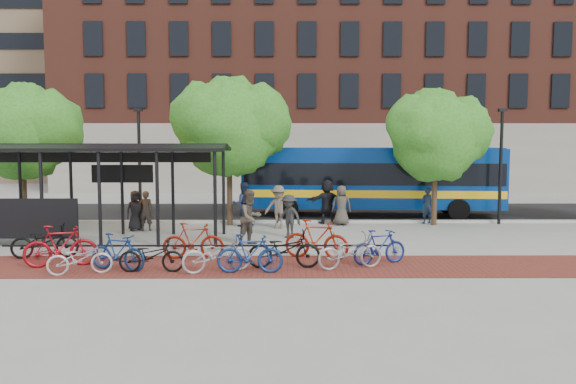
{
  "coord_description": "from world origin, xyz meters",
  "views": [
    {
      "loc": [
        -0.58,
        -21.2,
        3.61
      ],
      "look_at": [
        -0.45,
        1.76,
        1.6
      ],
      "focal_mm": 35.0,
      "sensor_mm": 36.0,
      "label": 1
    }
  ],
  "objects_px": {
    "bike_3": "(118,252)",
    "pedestrian_4": "(342,206)",
    "bus_shelter": "(80,160)",
    "bike_10": "(350,251)",
    "bike_6": "(217,254)",
    "pedestrian_9": "(289,216)",
    "pedestrian_3": "(278,207)",
    "bike_2": "(80,258)",
    "pedestrian_1": "(146,211)",
    "pedestrian_7": "(427,205)",
    "bike_8": "(284,249)",
    "pedestrian_2": "(243,204)",
    "bike_4": "(151,256)",
    "bike_0": "(45,241)",
    "bike_7": "(250,254)",
    "bike_9": "(316,239)",
    "bike_5": "(193,241)",
    "pedestrian_0": "(136,211)",
    "pedestrian_5": "(327,202)",
    "pedestrian_6": "(341,205)",
    "tree_b": "(231,123)",
    "lamp_post_left": "(140,163)",
    "tree_c": "(437,133)",
    "bike_1": "(60,246)",
    "lamp_post_right": "(501,163)",
    "bike_11": "(380,247)",
    "pedestrian_8": "(250,217)",
    "tree_a": "(24,128)"
  },
  "relations": [
    {
      "from": "pedestrian_1",
      "to": "pedestrian_2",
      "type": "xyz_separation_m",
      "value": [
        3.93,
        1.19,
        0.13
      ]
    },
    {
      "from": "bike_7",
      "to": "bike_10",
      "type": "xyz_separation_m",
      "value": [
        2.83,
        0.52,
        -0.03
      ]
    },
    {
      "from": "bus_shelter",
      "to": "bike_6",
      "type": "relative_size",
      "value": 5.34
    },
    {
      "from": "bus_shelter",
      "to": "bike_10",
      "type": "bearing_deg",
      "value": -27.38
    },
    {
      "from": "pedestrian_7",
      "to": "bike_2",
      "type": "bearing_deg",
      "value": 16.54
    },
    {
      "from": "bike_9",
      "to": "pedestrian_6",
      "type": "distance_m",
      "value": 7.35
    },
    {
      "from": "bike_0",
      "to": "bike_7",
      "type": "height_order",
      "value": "bike_7"
    },
    {
      "from": "bike_8",
      "to": "pedestrian_8",
      "type": "relative_size",
      "value": 1.07
    },
    {
      "from": "pedestrian_1",
      "to": "pedestrian_7",
      "type": "relative_size",
      "value": 1.01
    },
    {
      "from": "bike_1",
      "to": "bike_4",
      "type": "height_order",
      "value": "bike_1"
    },
    {
      "from": "bike_2",
      "to": "pedestrian_8",
      "type": "bearing_deg",
      "value": -61.08
    },
    {
      "from": "lamp_post_right",
      "to": "bike_7",
      "type": "bearing_deg",
      "value": -138.06
    },
    {
      "from": "pedestrian_9",
      "to": "lamp_post_right",
      "type": "bearing_deg",
      "value": 57.27
    },
    {
      "from": "bike_6",
      "to": "pedestrian_4",
      "type": "distance_m",
      "value": 10.4
    },
    {
      "from": "lamp_post_right",
      "to": "bike_9",
      "type": "height_order",
      "value": "lamp_post_right"
    },
    {
      "from": "bike_8",
      "to": "bike_5",
      "type": "bearing_deg",
      "value": 62.68
    },
    {
      "from": "pedestrian_3",
      "to": "pedestrian_5",
      "type": "xyz_separation_m",
      "value": [
        2.16,
        1.44,
        0.07
      ]
    },
    {
      "from": "bike_6",
      "to": "pedestrian_5",
      "type": "relative_size",
      "value": 1.01
    },
    {
      "from": "bike_8",
      "to": "pedestrian_4",
      "type": "distance_m",
      "value": 9.26
    },
    {
      "from": "pedestrian_0",
      "to": "bike_3",
      "type": "bearing_deg",
      "value": -114.39
    },
    {
      "from": "bike_5",
      "to": "pedestrian_0",
      "type": "height_order",
      "value": "pedestrian_0"
    },
    {
      "from": "bike_3",
      "to": "pedestrian_4",
      "type": "height_order",
      "value": "pedestrian_4"
    },
    {
      "from": "tree_c",
      "to": "pedestrian_3",
      "type": "xyz_separation_m",
      "value": [
        -6.94,
        -0.99,
        -3.14
      ]
    },
    {
      "from": "tree_c",
      "to": "pedestrian_3",
      "type": "bearing_deg",
      "value": -171.86
    },
    {
      "from": "bike_2",
      "to": "lamp_post_left",
      "type": "bearing_deg",
      "value": -12.0
    },
    {
      "from": "pedestrian_7",
      "to": "tree_c",
      "type": "bearing_deg",
      "value": 100.11
    },
    {
      "from": "bike_2",
      "to": "pedestrian_6",
      "type": "distance_m",
      "value": 12.34
    },
    {
      "from": "pedestrian_4",
      "to": "pedestrian_7",
      "type": "xyz_separation_m",
      "value": [
        3.84,
        0.14,
        0.01
      ]
    },
    {
      "from": "pedestrian_3",
      "to": "pedestrian_7",
      "type": "xyz_separation_m",
      "value": [
        6.65,
        1.44,
        -0.1
      ]
    },
    {
      "from": "bike_0",
      "to": "bike_5",
      "type": "relative_size",
      "value": 1.06
    },
    {
      "from": "pedestrian_9",
      "to": "pedestrian_7",
      "type": "bearing_deg",
      "value": 67.81
    },
    {
      "from": "bike_2",
      "to": "bike_10",
      "type": "relative_size",
      "value": 0.87
    },
    {
      "from": "tree_c",
      "to": "bike_11",
      "type": "distance_m",
      "value": 9.61
    },
    {
      "from": "bike_3",
      "to": "pedestrian_5",
      "type": "xyz_separation_m",
      "value": [
        6.63,
        9.32,
        0.46
      ]
    },
    {
      "from": "tree_b",
      "to": "lamp_post_left",
      "type": "height_order",
      "value": "tree_b"
    },
    {
      "from": "lamp_post_right",
      "to": "bike_10",
      "type": "bearing_deg",
      "value": -130.74
    },
    {
      "from": "bike_2",
      "to": "pedestrian_8",
      "type": "relative_size",
      "value": 0.88
    },
    {
      "from": "pedestrian_3",
      "to": "bike_9",
      "type": "bearing_deg",
      "value": -69.24
    },
    {
      "from": "bike_0",
      "to": "pedestrian_5",
      "type": "distance_m",
      "value": 12.12
    },
    {
      "from": "bike_5",
      "to": "bike_6",
      "type": "height_order",
      "value": "bike_5"
    },
    {
      "from": "bus_shelter",
      "to": "pedestrian_2",
      "type": "xyz_separation_m",
      "value": [
        5.75,
        3.42,
        -2.04
      ]
    },
    {
      "from": "pedestrian_4",
      "to": "bike_5",
      "type": "bearing_deg",
      "value": -91.39
    },
    {
      "from": "pedestrian_4",
      "to": "tree_a",
      "type": "bearing_deg",
      "value": -144.61
    },
    {
      "from": "pedestrian_9",
      "to": "pedestrian_3",
      "type": "bearing_deg",
      "value": 135.9
    },
    {
      "from": "tree_b",
      "to": "bike_7",
      "type": "bearing_deg",
      "value": -81.64
    },
    {
      "from": "bike_9",
      "to": "bike_2",
      "type": "bearing_deg",
      "value": 124.68
    },
    {
      "from": "bike_4",
      "to": "pedestrian_4",
      "type": "xyz_separation_m",
      "value": [
        6.28,
        9.4,
        0.33
      ]
    },
    {
      "from": "bike_1",
      "to": "bike_6",
      "type": "bearing_deg",
      "value": -114.93
    },
    {
      "from": "pedestrian_2",
      "to": "bike_4",
      "type": "bearing_deg",
      "value": 65.29
    },
    {
      "from": "bike_9",
      "to": "bike_0",
      "type": "bearing_deg",
      "value": 106.38
    }
  ]
}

